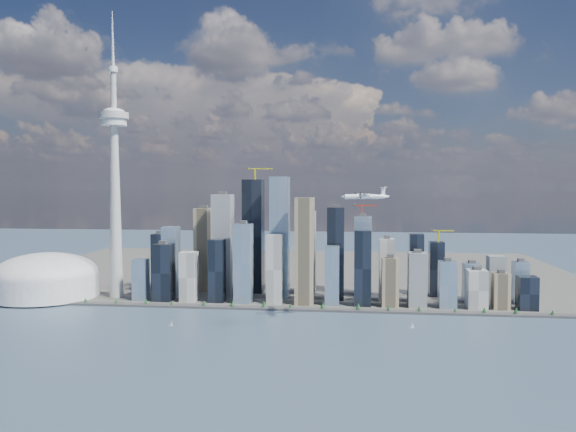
# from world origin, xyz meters

# --- Properties ---
(ground) EXTENTS (4000.00, 4000.00, 0.00)m
(ground) POSITION_xyz_m (0.00, 0.00, 0.00)
(ground) COLOR #324158
(ground) RESTS_ON ground
(seawall) EXTENTS (1100.00, 22.00, 4.00)m
(seawall) POSITION_xyz_m (0.00, 250.00, 2.00)
(seawall) COLOR #383838
(seawall) RESTS_ON ground
(land) EXTENTS (1400.00, 900.00, 3.00)m
(land) POSITION_xyz_m (0.00, 700.00, 1.50)
(land) COLOR #4C4C47
(land) RESTS_ON ground
(shoreline_trees) EXTENTS (960.53, 7.20, 8.80)m
(shoreline_trees) POSITION_xyz_m (0.00, 250.00, 8.78)
(shoreline_trees) COLOR #3F2D1E
(shoreline_trees) RESTS_ON seawall
(skyscraper_cluster) EXTENTS (736.00, 142.00, 256.15)m
(skyscraper_cluster) POSITION_xyz_m (59.62, 336.82, 79.45)
(skyscraper_cluster) COLOR black
(skyscraper_cluster) RESTS_ON land
(needle_tower) EXTENTS (56.00, 56.00, 550.50)m
(needle_tower) POSITION_xyz_m (-300.00, 310.00, 235.84)
(needle_tower) COLOR #AEAEA9
(needle_tower) RESTS_ON land
(dome_stadium) EXTENTS (200.00, 200.00, 86.00)m
(dome_stadium) POSITION_xyz_m (-440.00, 300.00, 39.44)
(dome_stadium) COLOR silver
(dome_stadium) RESTS_ON land
(airplane) EXTENTS (73.79, 65.82, 18.25)m
(airplane) POSITION_xyz_m (177.12, 121.66, 204.85)
(airplane) COLOR white
(airplane) RESTS_ON ground
(sailboat_west) EXTENTS (7.52, 3.48, 10.42)m
(sailboat_west) POSITION_xyz_m (-123.66, 113.90, 3.34)
(sailboat_west) COLOR silver
(sailboat_west) RESTS_ON ground
(sailboat_east) EXTENTS (7.57, 2.41, 10.49)m
(sailboat_east) POSITION_xyz_m (251.22, 145.47, 3.36)
(sailboat_east) COLOR silver
(sailboat_east) RESTS_ON ground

